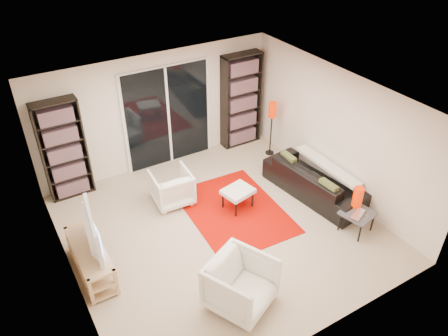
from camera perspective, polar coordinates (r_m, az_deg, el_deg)
The scene contains 20 objects.
floor at distance 7.73m, azimuth -0.46°, elevation -7.77°, with size 5.00×5.00×0.00m, color beige.
wall_back at distance 8.96m, azimuth -8.68°, elevation 7.35°, with size 5.00×0.02×2.40m, color silver.
wall_front at distance 5.49m, azimuth 13.15°, elevation -13.08°, with size 5.00×0.02×2.40m, color silver.
wall_left at distance 6.38m, azimuth -20.43°, elevation -6.84°, with size 0.02×5.00×2.40m, color silver.
wall_right at distance 8.35m, azimuth 14.52°, elevation 4.55°, with size 0.02×5.00×2.40m, color silver.
ceiling at distance 6.40m, azimuth -0.56°, elevation 8.53°, with size 5.00×5.00×0.02m, color white.
sliding_door at distance 9.06m, azimuth -7.34°, elevation 6.72°, with size 1.92×0.08×2.16m.
bookshelf_left at distance 8.49m, azimuth -20.21°, elevation 2.19°, with size 0.80×0.30×1.95m.
bookshelf_right at distance 9.67m, azimuth 2.27°, elevation 8.81°, with size 0.90×0.30×2.10m.
tv_stand at distance 7.11m, azimuth -17.00°, elevation -11.29°, with size 0.43×1.33×0.50m.
tv at distance 6.75m, azimuth -17.59°, elevation -7.95°, with size 1.07×0.14×0.62m, color black.
rug at distance 8.08m, azimuth 1.36°, elevation -5.59°, with size 1.62×2.19×0.01m, color #AF0901.
sofa at distance 8.50m, azimuth 11.79°, elevation -1.63°, with size 2.09×0.82×0.61m, color black.
armchair_back at distance 8.17m, azimuth -6.85°, elevation -2.51°, with size 0.70×0.72×0.65m, color white.
armchair_front at distance 6.31m, azimuth 2.23°, elevation -14.97°, with size 0.83×0.85×0.78m, color white.
ottoman at distance 7.96m, azimuth 1.83°, elevation -3.18°, with size 0.61×0.53×0.40m.
side_table at distance 7.79m, azimuth 17.05°, elevation -5.80°, with size 0.60×0.60×0.40m.
laptop at distance 7.68m, azimuth 17.45°, elevation -5.95°, with size 0.36×0.23×0.03m, color silver.
table_lamp at distance 7.77m, azimuth 17.06°, elevation -3.68°, with size 0.17×0.17×0.39m, color red.
floor_lamp at distance 9.32m, azimuth 6.30°, elevation 6.80°, with size 0.19×0.19×1.24m.
Camera 1 is at (-2.91, -5.00, 5.13)m, focal length 35.00 mm.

